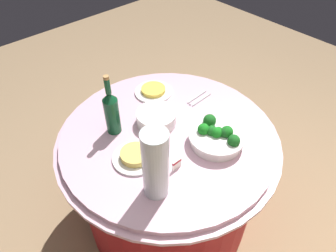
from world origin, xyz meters
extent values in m
plane|color=#9E7F5B|center=(0.00, 0.00, 0.00)|extent=(6.00, 6.00, 0.00)
cylinder|color=maroon|center=(0.00, 0.00, 0.34)|extent=(1.01, 1.01, 0.69)
cylinder|color=#E0B2C6|center=(0.00, 0.00, 0.70)|extent=(1.16, 1.16, 0.02)
cylinder|color=#E0B2C6|center=(0.00, 0.00, 0.72)|extent=(1.10, 1.10, 0.03)
cylinder|color=white|center=(-0.13, 0.21, 0.77)|extent=(0.26, 0.26, 0.05)
cylinder|color=white|center=(-0.13, 0.21, 0.80)|extent=(0.28, 0.28, 0.01)
sphere|color=#19731E|center=(-0.15, 0.20, 0.81)|extent=(0.04, 0.04, 0.04)
sphere|color=#195B1E|center=(-0.15, 0.24, 0.82)|extent=(0.05, 0.05, 0.05)
sphere|color=#19821E|center=(-0.12, 0.21, 0.82)|extent=(0.05, 0.05, 0.05)
sphere|color=#19721E|center=(-0.16, 0.24, 0.82)|extent=(0.06, 0.06, 0.06)
sphere|color=#19621E|center=(-0.14, 0.30, 0.81)|extent=(0.06, 0.06, 0.06)
sphere|color=#19681E|center=(-0.12, 0.19, 0.81)|extent=(0.06, 0.06, 0.06)
sphere|color=#196F1E|center=(-0.13, 0.21, 0.81)|extent=(0.06, 0.06, 0.06)
sphere|color=#19621E|center=(-0.16, 0.13, 0.82)|extent=(0.07, 0.07, 0.07)
sphere|color=#19841E|center=(-0.09, 0.15, 0.82)|extent=(0.06, 0.06, 0.06)
cylinder|color=white|center=(-0.01, -0.10, 0.74)|extent=(0.21, 0.21, 0.01)
cylinder|color=white|center=(-0.01, -0.10, 0.76)|extent=(0.21, 0.21, 0.01)
cylinder|color=white|center=(-0.01, -0.10, 0.77)|extent=(0.21, 0.21, 0.01)
cylinder|color=white|center=(-0.01, -0.10, 0.78)|extent=(0.21, 0.21, 0.01)
cylinder|color=white|center=(-0.01, -0.10, 0.79)|extent=(0.21, 0.21, 0.01)
cylinder|color=white|center=(-0.01, -0.10, 0.80)|extent=(0.21, 0.21, 0.01)
cylinder|color=white|center=(-0.01, -0.10, 0.80)|extent=(0.21, 0.21, 0.01)
cylinder|color=#0F4726|center=(0.19, -0.20, 0.84)|extent=(0.07, 0.07, 0.20)
cone|color=#0F4726|center=(0.19, -0.20, 0.96)|extent=(0.07, 0.07, 0.04)
cylinder|color=#0F4726|center=(0.19, -0.20, 1.02)|extent=(0.03, 0.03, 0.08)
cylinder|color=#B2844C|center=(0.19, -0.20, 1.07)|extent=(0.03, 0.03, 0.02)
cylinder|color=silver|center=(0.27, 0.23, 0.91)|extent=(0.11, 0.11, 0.34)
sphere|color=#E5B26B|center=(0.29, 0.23, 0.78)|extent=(0.06, 0.06, 0.06)
sphere|color=#E5B26B|center=(0.26, 0.24, 0.78)|extent=(0.06, 0.06, 0.06)
sphere|color=#E5B26B|center=(0.26, 0.21, 0.78)|extent=(0.06, 0.06, 0.06)
sphere|color=#72C64C|center=(0.29, 0.24, 0.83)|extent=(0.06, 0.06, 0.06)
sphere|color=#72C64C|center=(0.25, 0.23, 0.83)|extent=(0.06, 0.06, 0.06)
sphere|color=#72C64C|center=(0.27, 0.20, 0.83)|extent=(0.06, 0.06, 0.06)
sphere|color=red|center=(0.28, 0.24, 0.89)|extent=(0.06, 0.06, 0.06)
sphere|color=red|center=(0.25, 0.22, 0.89)|extent=(0.06, 0.06, 0.06)
sphere|color=red|center=(0.28, 0.21, 0.89)|extent=(0.06, 0.06, 0.06)
sphere|color=#E5B26B|center=(0.27, 0.25, 0.94)|extent=(0.06, 0.06, 0.06)
sphere|color=#E5B26B|center=(0.26, 0.21, 0.94)|extent=(0.06, 0.06, 0.06)
sphere|color=#E5B26B|center=(0.29, 0.22, 0.94)|extent=(0.06, 0.06, 0.06)
cylinder|color=silver|center=(-0.32, -0.11, 0.74)|extent=(0.16, 0.02, 0.01)
cylinder|color=silver|center=(-0.33, -0.07, 0.74)|extent=(0.16, 0.02, 0.01)
sphere|color=silver|center=(-0.24, -0.08, 0.74)|extent=(0.01, 0.01, 0.01)
cylinder|color=white|center=(-0.17, -0.31, 0.75)|extent=(0.22, 0.22, 0.01)
cylinder|color=#F2D14C|center=(-0.17, -0.31, 0.76)|extent=(0.14, 0.14, 0.02)
cylinder|color=white|center=(0.23, 0.02, 0.75)|extent=(0.22, 0.22, 0.01)
cylinder|color=#EACC60|center=(0.23, 0.02, 0.77)|extent=(0.14, 0.14, 0.03)
cube|color=white|center=(0.13, 0.20, 0.77)|extent=(0.05, 0.01, 0.05)
cube|color=maroon|center=(0.13, 0.20, 0.79)|extent=(0.05, 0.01, 0.01)
camera|label=1|loc=(0.76, 0.84, 1.86)|focal=33.22mm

